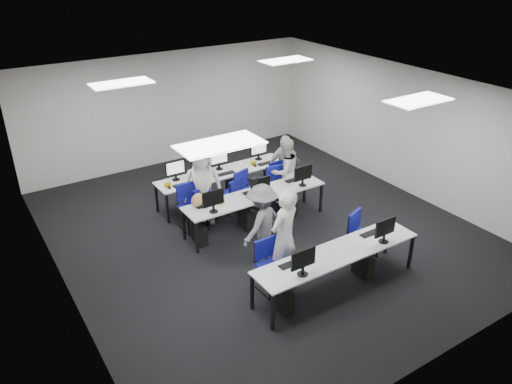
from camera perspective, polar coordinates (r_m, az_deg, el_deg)
room at (r=10.00m, az=0.58°, el=3.20°), size 9.00×9.02×3.00m
ceiling_panels at (r=9.51m, az=0.62°, el=11.45°), size 5.20×4.60×0.02m
desk_front at (r=8.72m, az=9.31°, el=-7.08°), size 3.20×0.70×0.73m
desk_mid at (r=10.50m, az=-0.04°, el=-0.55°), size 3.20×0.70×0.73m
desk_back at (r=11.58m, az=-3.79°, el=2.10°), size 3.20×0.70×0.73m
equipment_front at (r=8.78m, az=8.29°, el=-9.28°), size 2.51×0.41×1.19m
equipment_mid at (r=10.55m, az=-0.86°, el=-2.40°), size 2.91×0.41×1.19m
equipment_back at (r=11.82m, az=-2.98°, el=0.92°), size 2.91×0.41×1.19m
chair_0 at (r=8.78m, az=1.79°, el=-9.46°), size 0.48×0.52×0.94m
chair_1 at (r=9.81m, az=11.97°, el=-5.87°), size 0.61×0.63×0.95m
chair_2 at (r=10.65m, az=-7.28°, el=-2.63°), size 0.49×0.54×0.98m
chair_3 at (r=11.18m, az=-0.94°, el=-0.93°), size 0.60×0.62×0.96m
chair_4 at (r=11.72m, az=2.93°, el=0.35°), size 0.46×0.50×0.93m
chair_5 at (r=10.94m, az=-6.49°, el=-2.00°), size 0.43×0.46×0.84m
chair_6 at (r=11.25m, az=-3.03°, el=-1.02°), size 0.53×0.55×0.83m
chair_7 at (r=11.72m, az=1.69°, el=0.41°), size 0.54×0.57×0.96m
handbag at (r=10.03m, az=-6.67°, el=-0.91°), size 0.39×0.33×0.27m
student_0 at (r=8.68m, az=3.21°, el=-5.17°), size 0.76×0.61×1.81m
student_1 at (r=11.46m, az=3.31°, el=2.36°), size 0.79×0.64×1.56m
student_2 at (r=10.65m, az=-6.12°, el=0.82°), size 1.00×0.84×1.74m
student_3 at (r=11.89m, az=3.20°, el=3.10°), size 0.89×0.43×1.48m
photographer at (r=9.33m, az=0.65°, el=-3.57°), size 1.15×0.93×1.56m
dslr_camera at (r=9.03m, az=-0.28°, el=1.33°), size 0.20×0.22×0.10m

